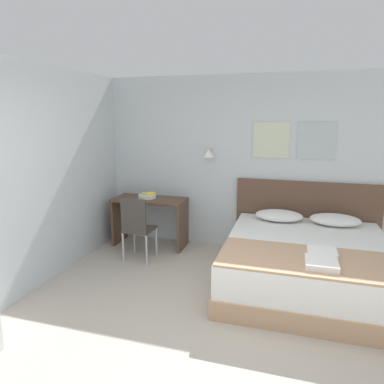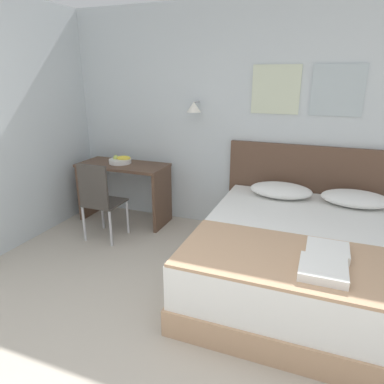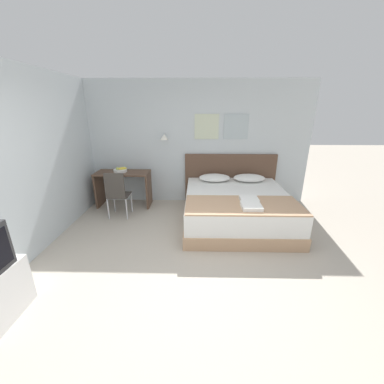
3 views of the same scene
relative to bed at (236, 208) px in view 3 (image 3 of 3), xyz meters
name	(u,v)px [view 3 (image 3 of 3)]	position (x,y,z in m)	size (l,w,h in m)	color
ground_plane	(184,282)	(-0.90, -1.71, -0.29)	(24.00, 24.00, 0.00)	#B2A899
wall_back	(191,144)	(-0.90, 1.13, 1.04)	(5.22, 0.31, 2.65)	silver
bed	(236,208)	(0.00, 0.00, 0.00)	(1.93, 2.07, 0.58)	tan
headboard	(230,178)	(0.00, 1.07, 0.27)	(2.05, 0.06, 1.11)	brown
pillow_left	(215,178)	(-0.37, 0.77, 0.37)	(0.67, 0.43, 0.15)	white
pillow_right	(249,178)	(0.37, 0.77, 0.37)	(0.67, 0.43, 0.15)	white
throw_blanket	(243,205)	(0.00, -0.60, 0.31)	(1.87, 0.83, 0.02)	tan
folded_towel_near_foot	(249,199)	(0.12, -0.46, 0.35)	(0.30, 0.26, 0.06)	white
folded_towel_mid_bed	(251,206)	(0.09, -0.75, 0.35)	(0.30, 0.32, 0.06)	white
desk	(123,183)	(-2.37, 0.76, 0.24)	(1.14, 0.52, 0.77)	brown
desk_chair	(117,192)	(-2.30, 0.14, 0.25)	(0.40, 0.40, 0.94)	#3D3833
fruit_bowl	(120,170)	(-2.41, 0.79, 0.52)	(0.29, 0.28, 0.11)	silver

